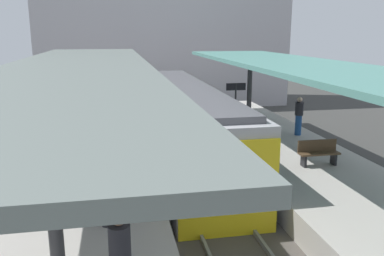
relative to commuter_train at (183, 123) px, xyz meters
name	(u,v)px	position (x,y,z in m)	size (l,w,h in m)	color
ground_plane	(210,211)	(0.00, -4.95, -1.73)	(80.00, 80.00, 0.00)	#383835
platform_left	(83,206)	(-3.80, -4.95, -1.23)	(4.40, 28.00, 1.00)	#ADA8A0
platform_right	(324,188)	(3.80, -4.95, -1.23)	(4.40, 28.00, 1.00)	#ADA8A0
track_ballast	(210,208)	(0.00, -4.95, -1.63)	(3.20, 28.00, 0.20)	#4C4742
rail_near_side	(188,205)	(-0.72, -4.95, -1.46)	(0.08, 28.00, 0.14)	slate
rail_far_side	(233,201)	(0.72, -4.95, -1.46)	(0.08, 28.00, 0.14)	slate
commuter_train	(183,123)	(0.00, 0.00, 0.00)	(2.78, 13.92, 3.10)	#ADADB2
canopy_left	(78,67)	(-3.80, -3.55, 2.66)	(4.18, 21.00, 3.52)	#333335
canopy_right	(312,69)	(3.80, -3.55, 2.50)	(4.18, 21.00, 3.35)	#333335
platform_bench	(318,152)	(3.95, -4.14, -0.26)	(1.40, 0.41, 0.86)	black
platform_sign	(236,96)	(2.57, 1.04, 0.90)	(0.90, 0.08, 2.21)	#262628
passenger_near_bench	(106,190)	(-3.05, -7.30, 0.16)	(0.36, 0.36, 1.70)	#232328
passenger_mid_platform	(299,115)	(5.11, -0.14, 0.15)	(0.36, 0.36, 1.69)	navy
station_building_backdrop	(163,31)	(1.02, 15.05, 3.77)	(18.00, 6.00, 11.00)	#B7B2B7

